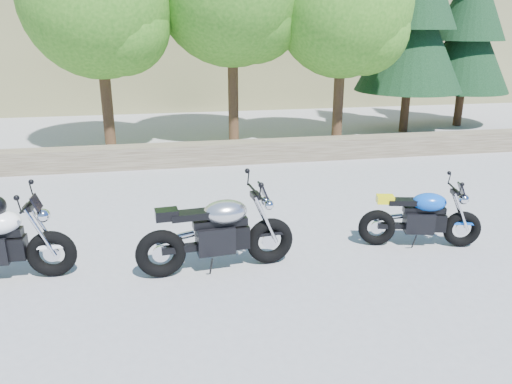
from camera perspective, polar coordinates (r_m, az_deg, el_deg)
ground at (r=6.87m, az=-0.11°, el=-8.66°), size 90.00×90.00×0.00m
stone_wall at (r=11.92m, az=-4.94°, el=4.43°), size 22.00×0.55×0.50m
tree_decid_left at (r=13.22m, az=-17.20°, el=19.90°), size 3.67×3.67×5.62m
tree_decid_right at (r=13.82m, az=10.44°, el=19.73°), size 3.54×3.54×5.41m
conifer_near at (r=15.99m, az=17.69°, el=19.65°), size 3.17×3.17×7.06m
conifer_far at (r=17.60m, az=23.26°, el=17.54°), size 2.82×2.82×6.27m
silver_bike at (r=6.64m, az=-4.40°, el=-4.76°), size 2.15×0.68×1.08m
blue_bike at (r=7.75m, az=18.36°, el=-2.84°), size 1.79×0.66×0.91m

